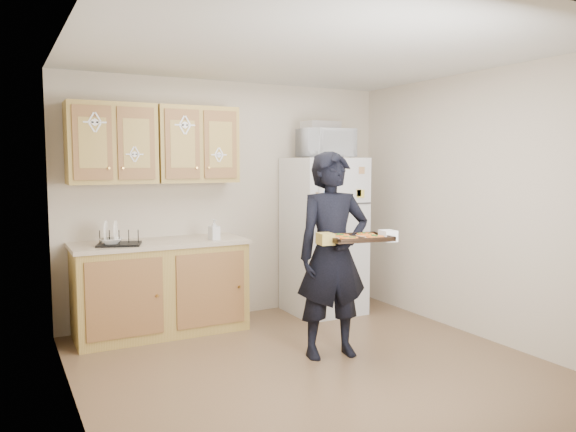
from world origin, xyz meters
The scene contains 23 objects.
floor centered at (0.00, 0.00, 0.00)m, with size 3.60×3.60×0.00m, color brown.
ceiling centered at (0.00, 0.00, 2.50)m, with size 3.60×3.60×0.00m, color silver.
wall_back centered at (0.00, 1.80, 1.25)m, with size 3.60×0.04×2.50m, color beige.
wall_front centered at (0.00, -1.80, 1.25)m, with size 3.60×0.04×2.50m, color beige.
wall_left centered at (-1.80, 0.00, 1.25)m, with size 0.04×3.60×2.50m, color beige.
wall_right centered at (1.80, 0.00, 1.25)m, with size 0.04×3.60×2.50m, color beige.
refrigerator centered at (0.95, 1.43, 0.85)m, with size 0.75×0.70×1.70m, color silver.
base_cabinet centered at (-0.85, 1.48, 0.43)m, with size 1.60×0.60×0.86m, color olive.
countertop centered at (-0.85, 1.48, 0.88)m, with size 1.64×0.64×0.04m, color beige.
upper_cab_left centered at (-1.25, 1.61, 1.83)m, with size 0.80×0.33×0.75m, color olive.
upper_cab_right centered at (-0.43, 1.61, 1.83)m, with size 0.80×0.33×0.75m, color olive.
cereal_box centered at (1.47, 1.67, 0.16)m, with size 0.20×0.07×0.32m, color gold.
person centered at (0.28, 0.17, 0.87)m, with size 0.64×0.42×1.74m, color black.
baking_tray centered at (0.32, -0.13, 1.05)m, with size 0.49×0.36×0.04m, color black.
pizza_front_left centered at (0.20, -0.19, 1.06)m, with size 0.16×0.16×0.02m, color orange.
pizza_front_right centered at (0.42, -0.22, 1.06)m, with size 0.16×0.16×0.02m, color orange.
pizza_back_left centered at (0.22, -0.03, 1.06)m, with size 0.16×0.16×0.02m, color orange.
pizza_back_right centered at (0.45, -0.06, 1.06)m, with size 0.16×0.16×0.02m, color orange.
microwave centered at (0.94, 1.38, 1.85)m, with size 0.56×0.38×0.31m, color silver.
foil_pan centered at (0.89, 1.41, 2.05)m, with size 0.37×0.25×0.08m, color silver.
dish_rack centered at (-1.25, 1.38, 0.98)m, with size 0.38×0.28×0.15m, color black.
bowl centered at (-1.32, 1.38, 0.94)m, with size 0.20×0.20×0.05m, color white.
soap_bottle centered at (-0.35, 1.33, 1.00)m, with size 0.09×0.09×0.20m, color silver.
Camera 1 is at (-2.23, -3.80, 1.65)m, focal length 35.00 mm.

